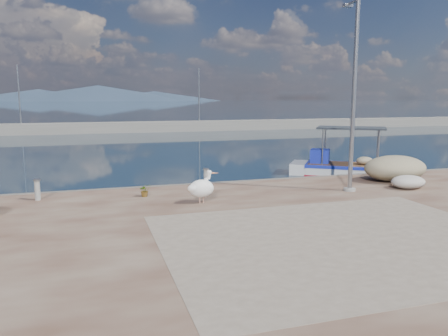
% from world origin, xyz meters
% --- Properties ---
extents(ground, '(1400.00, 1400.00, 0.00)m').
position_xyz_m(ground, '(0.00, 0.00, 0.00)').
color(ground, '#162635').
rests_on(ground, ground).
extents(quay, '(44.00, 22.00, 0.50)m').
position_xyz_m(quay, '(0.00, -6.00, 0.25)').
color(quay, '#4A2C20').
rests_on(quay, ground).
extents(quay_patch, '(9.00, 7.00, 0.01)m').
position_xyz_m(quay_patch, '(1.00, -3.00, 0.50)').
color(quay_patch, gray).
rests_on(quay_patch, quay).
extents(breakwater, '(120.00, 2.20, 7.50)m').
position_xyz_m(breakwater, '(-0.00, 40.00, 0.60)').
color(breakwater, gray).
rests_on(breakwater, ground).
extents(mountains, '(370.00, 280.00, 22.00)m').
position_xyz_m(mountains, '(4.39, 650.00, 9.51)').
color(mountains, '#28384C').
rests_on(mountains, ground).
extents(boat_right, '(6.14, 5.11, 2.93)m').
position_xyz_m(boat_right, '(7.84, 7.31, 0.23)').
color(boat_right, white).
rests_on(boat_right, ground).
extents(pelican, '(1.16, 0.72, 1.10)m').
position_xyz_m(pelican, '(-1.42, 1.71, 1.02)').
color(pelican, tan).
rests_on(pelican, quay).
extents(lamp_post, '(0.44, 0.96, 7.00)m').
position_xyz_m(lamp_post, '(4.41, 1.96, 3.80)').
color(lamp_post, gray).
rests_on(lamp_post, quay).
extents(bollard_near, '(0.24, 0.24, 0.72)m').
position_xyz_m(bollard_near, '(-0.55, 4.45, 0.89)').
color(bollard_near, gray).
rests_on(bollard_near, quay).
extents(bollard_far, '(0.24, 0.24, 0.74)m').
position_xyz_m(bollard_far, '(-6.72, 3.78, 0.90)').
color(bollard_far, gray).
rests_on(bollard_far, quay).
extents(potted_plant, '(0.43, 0.39, 0.45)m').
position_xyz_m(potted_plant, '(-3.13, 3.25, 0.72)').
color(potted_plant, '#33722D').
rests_on(potted_plant, quay).
extents(net_pile_d, '(1.38, 1.03, 0.52)m').
position_xyz_m(net_pile_d, '(6.84, 1.66, 0.76)').
color(net_pile_d, beige).
rests_on(net_pile_d, quay).
extents(net_pile_c, '(2.76, 1.97, 1.08)m').
position_xyz_m(net_pile_c, '(7.38, 3.14, 1.04)').
color(net_pile_c, tan).
rests_on(net_pile_c, quay).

